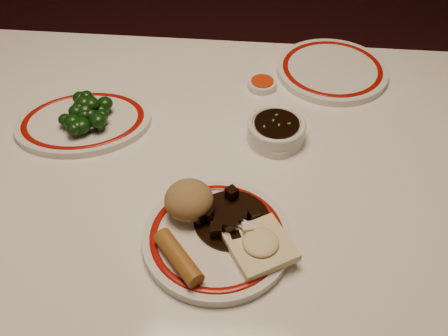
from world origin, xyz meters
TOP-DOWN VIEW (x-y plane):
  - dining_table at (0.00, 0.00)m, footprint 1.20×0.90m
  - main_plate at (0.06, -0.17)m, footprint 0.24×0.24m
  - rice_mound at (0.01, -0.12)m, footprint 0.08×0.08m
  - spring_roll at (0.01, -0.23)m, footprint 0.09×0.10m
  - fried_wonton at (0.13, -0.19)m, footprint 0.13×0.13m
  - stirfry_heap at (0.08, -0.14)m, footprint 0.13×0.13m
  - broccoli_plate at (-0.24, 0.10)m, footprint 0.31×0.29m
  - broccoli_pile at (-0.23, 0.09)m, footprint 0.10×0.12m
  - soy_bowl at (0.15, 0.09)m, footprint 0.11×0.11m
  - sweet_sour_dish at (0.11, 0.26)m, footprint 0.06×0.06m
  - mustard_dish at (0.15, 0.06)m, footprint 0.06×0.06m
  - far_plate at (0.27, 0.33)m, footprint 0.31×0.31m

SIDE VIEW (x-z plane):
  - dining_table at x=0.00m, z-range 0.28..1.03m
  - sweet_sour_dish at x=0.11m, z-range 0.75..0.77m
  - mustard_dish at x=0.15m, z-range 0.75..0.77m
  - broccoli_plate at x=-0.24m, z-range 0.75..0.77m
  - far_plate at x=0.27m, z-range 0.75..0.77m
  - main_plate at x=0.06m, z-range 0.75..0.77m
  - soy_bowl at x=0.15m, z-range 0.75..0.79m
  - stirfry_heap at x=0.08m, z-range 0.76..0.79m
  - fried_wonton at x=0.13m, z-range 0.77..0.79m
  - spring_roll at x=0.01m, z-range 0.77..0.80m
  - broccoli_pile at x=-0.23m, z-range 0.76..0.81m
  - rice_mound at x=0.01m, z-range 0.77..0.83m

